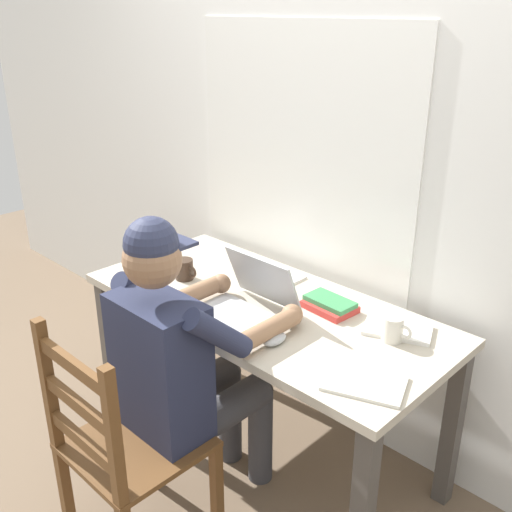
# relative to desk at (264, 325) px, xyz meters

# --- Properties ---
(ground_plane) EXTENTS (8.00, 8.00, 0.00)m
(ground_plane) POSITION_rel_desk_xyz_m (0.00, 0.00, -0.64)
(ground_plane) COLOR brown
(back_wall) EXTENTS (6.00, 0.08, 2.60)m
(back_wall) POSITION_rel_desk_xyz_m (-0.00, 0.42, 0.66)
(back_wall) COLOR silver
(back_wall) RESTS_ON ground
(desk) EXTENTS (1.51, 0.69, 0.73)m
(desk) POSITION_rel_desk_xyz_m (0.00, 0.00, 0.00)
(desk) COLOR #BCB29E
(desk) RESTS_ON ground
(seated_person) EXTENTS (0.50, 0.60, 1.23)m
(seated_person) POSITION_rel_desk_xyz_m (0.01, -0.42, 0.04)
(seated_person) COLOR #232842
(seated_person) RESTS_ON ground
(wooden_chair) EXTENTS (0.42, 0.42, 0.92)m
(wooden_chair) POSITION_rel_desk_xyz_m (0.01, -0.70, -0.19)
(wooden_chair) COLOR brown
(wooden_chair) RESTS_ON ground
(laptop) EXTENTS (0.33, 0.32, 0.22)m
(laptop) POSITION_rel_desk_xyz_m (0.01, -0.11, 0.15)
(laptop) COLOR #ADAFB2
(laptop) RESTS_ON desk
(computer_mouse) EXTENTS (0.06, 0.10, 0.03)m
(computer_mouse) POSITION_rel_desk_xyz_m (0.23, -0.19, 0.11)
(computer_mouse) COLOR #ADAFB2
(computer_mouse) RESTS_ON desk
(coffee_mug_white) EXTENTS (0.11, 0.08, 0.09)m
(coffee_mug_white) POSITION_rel_desk_xyz_m (0.52, 0.11, 0.14)
(coffee_mug_white) COLOR silver
(coffee_mug_white) RESTS_ON desk
(coffee_mug_dark) EXTENTS (0.12, 0.08, 0.09)m
(coffee_mug_dark) POSITION_rel_desk_xyz_m (-0.40, -0.07, 0.14)
(coffee_mug_dark) COLOR #38281E
(coffee_mug_dark) RESTS_ON desk
(book_stack_main) EXTENTS (0.20, 0.15, 0.05)m
(book_stack_main) POSITION_rel_desk_xyz_m (0.22, 0.14, 0.12)
(book_stack_main) COLOR #BC332D
(book_stack_main) RESTS_ON desk
(paper_pile_near_laptop) EXTENTS (0.29, 0.25, 0.01)m
(paper_pile_near_laptop) POSITION_rel_desk_xyz_m (0.60, -0.18, 0.10)
(paper_pile_near_laptop) COLOR silver
(paper_pile_near_laptop) RESTS_ON desk
(paper_pile_back_corner) EXTENTS (0.22, 0.19, 0.01)m
(paper_pile_back_corner) POSITION_rel_desk_xyz_m (-0.13, 0.20, 0.10)
(paper_pile_back_corner) COLOR white
(paper_pile_back_corner) RESTS_ON desk
(paper_pile_side) EXTENTS (0.28, 0.23, 0.02)m
(paper_pile_side) POSITION_rel_desk_xyz_m (0.50, 0.18, 0.10)
(paper_pile_side) COLOR white
(paper_pile_side) RESTS_ON desk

